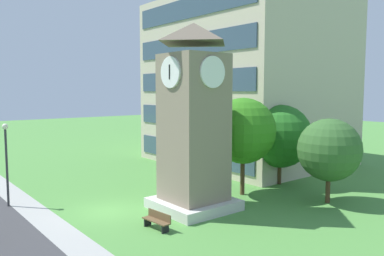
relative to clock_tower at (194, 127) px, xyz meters
name	(u,v)px	position (x,y,z in m)	size (l,w,h in m)	color
ground_plane	(107,211)	(-2.81, -4.34, -4.97)	(160.00, 160.00, 0.00)	#4C893D
kerb_strip	(50,223)	(-2.81, -7.72, -4.97)	(120.00, 1.60, 0.01)	#9E9E99
office_building	(246,82)	(-9.37, 14.39, 3.03)	(17.06, 14.54, 16.00)	beige
clock_tower	(194,127)	(0.00, 0.00, 0.00)	(4.36, 4.36, 11.08)	gray
park_bench	(157,220)	(1.52, -3.65, -4.51)	(1.84, 0.65, 0.88)	brown
street_lamp	(6,154)	(-7.60, -8.64, -1.72)	(0.36, 0.36, 5.15)	#333338
tree_streetside	(280,136)	(-0.77, 9.10, -1.27)	(4.80, 4.80, 6.11)	#513823
tree_near_tower	(243,131)	(-0.43, 4.68, -0.55)	(4.50, 4.50, 6.68)	#513823
tree_by_building	(329,150)	(4.36, 7.51, -1.56)	(3.99, 3.99, 5.42)	#513823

